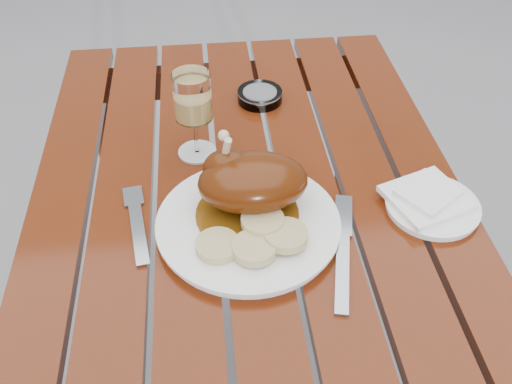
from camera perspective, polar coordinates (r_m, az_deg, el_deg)
The scene contains 10 objects.
table at distance 1.33m, azimuth -0.59°, elevation -12.41°, with size 0.80×1.20×0.75m, color #63220B.
dinner_plate at distance 0.98m, azimuth -0.79°, elevation -3.28°, with size 0.32×0.32×0.02m, color white.
roast_duck at distance 0.97m, azimuth -0.71°, elevation 1.05°, with size 0.20×0.18×0.14m.
bread_dumplings at distance 0.93m, azimuth -0.09°, elevation -4.56°, with size 0.18×0.12×0.03m.
wine_glass at distance 1.10m, azimuth -6.21°, elevation 7.58°, with size 0.08×0.08×0.18m, color #E8C069.
side_plate at distance 1.07m, azimuth 17.21°, elevation -1.36°, with size 0.17×0.17×0.01m, color white.
napkin at distance 1.06m, azimuth 16.67°, elevation -0.55°, with size 0.13×0.12×0.01m, color white.
ashtray at distance 1.30m, azimuth 0.38°, elevation 9.60°, with size 0.10×0.10×0.03m, color #B2B7BC.
fork at distance 1.01m, azimuth -11.74°, elevation -3.47°, with size 0.02×0.18×0.01m, color gray.
knife at distance 0.95m, azimuth 8.65°, elevation -6.62°, with size 0.02×0.23×0.01m, color gray.
Camera 1 is at (-0.07, -0.77, 1.46)m, focal length 40.00 mm.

